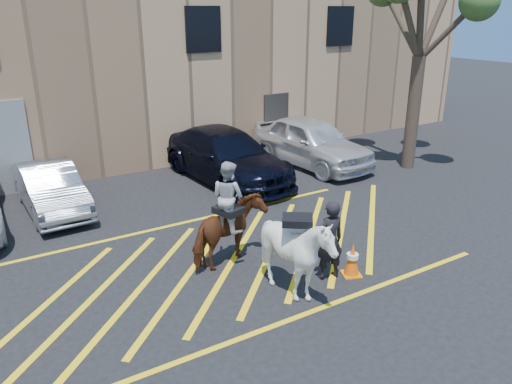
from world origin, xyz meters
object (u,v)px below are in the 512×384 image
car_silver_sedan (50,188)px  saddled_white (296,254)px  car_white_suv (311,142)px  traffic_cone (352,259)px  car_blue_suv (226,156)px  handler (330,240)px  mounted_bay (229,224)px

car_silver_sedan → saddled_white: bearing=-67.6°
car_white_suv → saddled_white: saddled_white is taller
saddled_white → traffic_cone: bearing=1.1°
saddled_white → car_blue_suv: bearing=72.2°
car_white_suv → handler: 7.99m
saddled_white → handler: bearing=12.2°
saddled_white → car_silver_sedan: bearing=114.1°
traffic_cone → handler: bearing=159.3°
handler → traffic_cone: bearing=168.0°
car_silver_sedan → handler: bearing=-60.5°
saddled_white → mounted_bay: bearing=104.5°
car_white_suv → mounted_bay: bearing=-144.5°
car_silver_sedan → car_white_suv: car_white_suv is taller
handler → mounted_bay: size_ratio=0.73×
traffic_cone → car_silver_sedan: bearing=123.3°
car_silver_sedan → car_white_suv: (8.72, -0.30, 0.20)m
car_blue_suv → handler: handler is taller
car_silver_sedan → saddled_white: size_ratio=1.81×
saddled_white → traffic_cone: (1.47, 0.03, -0.54)m
saddled_white → traffic_cone: saddled_white is taller
car_white_suv → car_silver_sedan: bearing=174.1°
car_white_suv → handler: size_ratio=2.93×
car_blue_suv → car_white_suv: car_white_suv is taller
car_blue_suv → car_silver_sedan: bearing=174.6°
car_blue_suv → car_white_suv: size_ratio=1.12×
car_silver_sedan → mounted_bay: mounted_bay is taller
car_silver_sedan → saddled_white: (3.16, -7.07, 0.26)m
car_blue_suv → mounted_bay: mounted_bay is taller
car_silver_sedan → handler: (4.15, -6.86, 0.20)m
handler → mounted_bay: bearing=-39.0°
car_blue_suv → traffic_cone: (-0.74, -6.87, -0.44)m
car_blue_suv → saddled_white: size_ratio=2.55×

